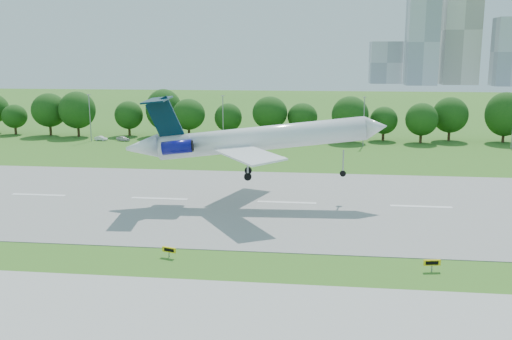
% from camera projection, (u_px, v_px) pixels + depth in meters
% --- Properties ---
extents(ground, '(600.00, 600.00, 0.00)m').
position_uv_depth(ground, '(272.00, 261.00, 62.65)').
color(ground, '#2E641A').
rests_on(ground, ground).
extents(runway, '(400.00, 45.00, 0.08)m').
position_uv_depth(runway, '(287.00, 203.00, 86.96)').
color(runway, gray).
rests_on(runway, ground).
extents(taxiway, '(400.00, 23.00, 0.08)m').
position_uv_depth(taxiway, '(250.00, 340.00, 45.13)').
color(taxiway, '#ADADA8').
rests_on(taxiway, ground).
extents(tree_line, '(288.40, 8.40, 10.40)m').
position_uv_depth(tree_line, '(304.00, 116.00, 150.93)').
color(tree_line, '#382314').
rests_on(tree_line, ground).
extents(light_poles, '(175.90, 0.25, 12.19)m').
position_uv_depth(light_poles, '(292.00, 120.00, 141.46)').
color(light_poles, gray).
rests_on(light_poles, ground).
extents(skyline, '(127.00, 52.00, 80.00)m').
position_uv_depth(skyline, '(454.00, 43.00, 424.88)').
color(skyline, '#B2B2B7').
rests_on(skyline, ground).
extents(airliner, '(39.65, 28.54, 12.37)m').
position_uv_depth(airliner, '(249.00, 139.00, 85.47)').
color(airliner, white).
rests_on(airliner, ground).
extents(taxi_sign_left, '(1.68, 0.70, 1.20)m').
position_uv_depth(taxi_sign_left, '(169.00, 250.00, 63.44)').
color(taxi_sign_left, gray).
rests_on(taxi_sign_left, ground).
extents(taxi_sign_centre, '(1.80, 0.50, 1.26)m').
position_uv_depth(taxi_sign_centre, '(432.00, 263.00, 59.37)').
color(taxi_sign_centre, gray).
rests_on(taxi_sign_centre, ground).
extents(service_vehicle_a, '(3.69, 2.06, 1.15)m').
position_uv_depth(service_vehicle_a, '(101.00, 138.00, 149.98)').
color(service_vehicle_a, silver).
rests_on(service_vehicle_a, ground).
extents(service_vehicle_b, '(4.03, 2.77, 1.27)m').
position_uv_depth(service_vehicle_b, '(123.00, 139.00, 149.16)').
color(service_vehicle_b, beige).
rests_on(service_vehicle_b, ground).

